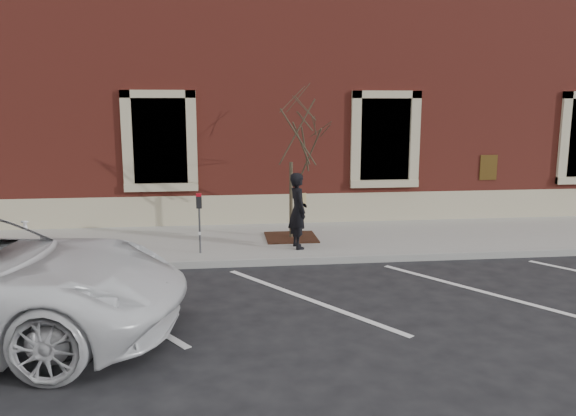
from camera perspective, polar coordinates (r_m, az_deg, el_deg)
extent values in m
plane|color=#28282B|center=(11.94, 0.34, -5.71)|extent=(120.00, 120.00, 0.00)
cube|color=gray|center=(13.60, -0.57, -3.38)|extent=(40.00, 3.50, 0.15)
cube|color=#9E9E99|center=(11.88, 0.37, -5.43)|extent=(40.00, 0.12, 0.15)
cube|color=maroon|center=(19.20, -2.59, 12.42)|extent=(40.00, 8.50, 8.00)
cube|color=tan|center=(15.24, -1.30, -0.06)|extent=(40.00, 0.06, 0.80)
cube|color=black|center=(15.15, -12.83, 6.67)|extent=(1.40, 0.30, 2.20)
cube|color=tan|center=(15.10, -12.71, 2.09)|extent=(1.90, 0.20, 0.20)
cube|color=black|center=(15.70, 9.67, 6.91)|extent=(1.40, 0.30, 2.20)
cube|color=tan|center=(15.65, 9.71, 2.48)|extent=(1.90, 0.20, 0.20)
imported|color=black|center=(12.51, 1.02, -0.27)|extent=(0.50, 0.68, 1.70)
cylinder|color=#595B60|center=(12.27, -8.95, -2.30)|extent=(0.04, 0.04, 0.99)
cube|color=black|center=(12.15, -9.04, 0.58)|extent=(0.12, 0.09, 0.26)
cube|color=#AE0B18|center=(12.12, -9.06, 1.31)|extent=(0.11, 0.09, 0.06)
cube|color=white|center=(12.24, -8.96, -2.57)|extent=(0.05, 0.00, 0.07)
cube|color=#391A12|center=(13.61, 0.31, -2.99)|extent=(1.22, 1.22, 0.03)
cylinder|color=#423928|center=(13.43, 0.31, 0.78)|extent=(0.08, 0.08, 1.84)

